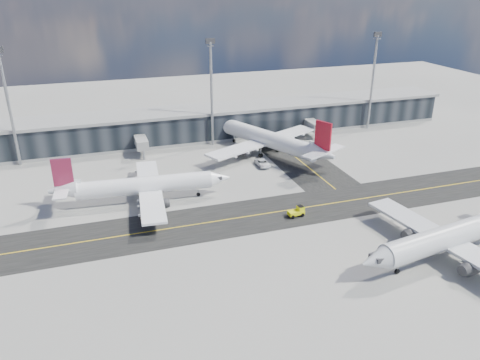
# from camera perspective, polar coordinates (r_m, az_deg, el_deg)

# --- Properties ---
(ground) EXTENTS (300.00, 300.00, 0.00)m
(ground) POSITION_cam_1_polar(r_m,az_deg,el_deg) (90.57, 4.64, -5.13)
(ground) COLOR gray
(ground) RESTS_ON ground
(taxiway_lanes) EXTENTS (180.00, 63.00, 0.03)m
(taxiway_lanes) POSITION_cam_1_polar(r_m,az_deg,el_deg) (100.75, 4.37, -2.02)
(taxiway_lanes) COLOR black
(taxiway_lanes) RESTS_ON ground
(terminal_concourse) EXTENTS (152.00, 19.80, 8.80)m
(terminal_concourse) POSITION_cam_1_polar(r_m,az_deg,el_deg) (137.53, -4.12, 6.85)
(terminal_concourse) COLOR black
(terminal_concourse) RESTS_ON ground
(floodlight_masts) EXTENTS (102.50, 0.70, 28.90)m
(floodlight_masts) POSITION_cam_1_polar(r_m,az_deg,el_deg) (128.13, -3.50, 10.95)
(floodlight_masts) COLOR gray
(floodlight_masts) RESTS_ON ground
(airliner_af) EXTENTS (37.00, 31.57, 10.95)m
(airliner_af) POSITION_cam_1_polar(r_m,az_deg,el_deg) (98.84, -11.82, -0.69)
(airliner_af) COLOR white
(airliner_af) RESTS_ON ground
(airliner_redtail) EXTENTS (35.26, 40.87, 12.72)m
(airliner_redtail) POSITION_cam_1_polar(r_m,az_deg,el_deg) (123.48, 3.48, 4.98)
(airliner_redtail) COLOR white
(airliner_redtail) RESTS_ON ground
(airliner_near) EXTENTS (39.95, 34.20, 11.84)m
(airliner_near) POSITION_cam_1_polar(r_m,az_deg,el_deg) (86.28, 24.90, -6.03)
(airliner_near) COLOR silver
(airliner_near) RESTS_ON ground
(baggage_tug) EXTENTS (3.34, 1.91, 2.01)m
(baggage_tug) POSITION_cam_1_polar(r_m,az_deg,el_deg) (92.73, 7.01, -3.81)
(baggage_tug) COLOR #FEFF0D
(baggage_tug) RESTS_ON ground
(service_van) EXTENTS (2.71, 5.79, 1.60)m
(service_van) POSITION_cam_1_polar(r_m,az_deg,el_deg) (116.49, 2.79, 2.06)
(service_van) COLOR white
(service_van) RESTS_ON ground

